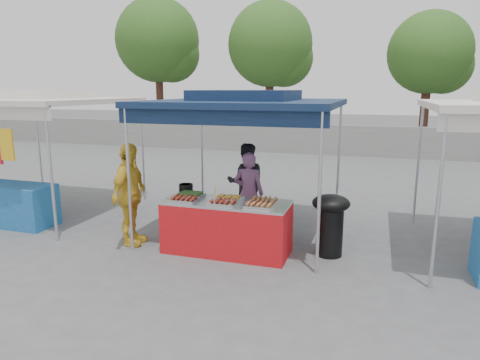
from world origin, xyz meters
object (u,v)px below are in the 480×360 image
(cooking_pot, at_px, (186,188))
(vendor_woman, at_px, (249,194))
(customer_person, at_px, (130,195))
(vendor_table, at_px, (227,227))
(helper_man, at_px, (246,182))
(wok_burner, at_px, (330,220))

(cooking_pot, height_order, vendor_woman, vendor_woman)
(customer_person, bearing_deg, vendor_table, -88.97)
(vendor_woman, xyz_separation_m, helper_man, (-0.29, 0.77, 0.03))
(vendor_table, distance_m, helper_man, 1.78)
(vendor_table, relative_size, wok_burner, 2.02)
(customer_person, bearing_deg, wok_burner, -85.05)
(wok_burner, height_order, customer_person, customer_person)
(vendor_table, distance_m, vendor_woman, 1.02)
(cooking_pot, bearing_deg, wok_burner, 0.15)
(vendor_table, distance_m, wok_burner, 1.64)
(vendor_woman, height_order, helper_man, helper_man)
(vendor_table, xyz_separation_m, vendor_woman, (0.08, 0.97, 0.33))
(cooking_pot, relative_size, customer_person, 0.14)
(cooking_pot, relative_size, wok_burner, 0.24)
(helper_man, bearing_deg, vendor_woman, 91.35)
(wok_burner, bearing_deg, helper_man, 135.10)
(vendor_woman, xyz_separation_m, customer_person, (-1.74, -1.12, 0.12))
(vendor_table, bearing_deg, customer_person, -174.83)
(vendor_table, height_order, helper_man, helper_man)
(cooking_pot, distance_m, helper_man, 1.53)
(helper_man, bearing_deg, customer_person, 33.31)
(vendor_table, relative_size, vendor_woman, 1.33)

